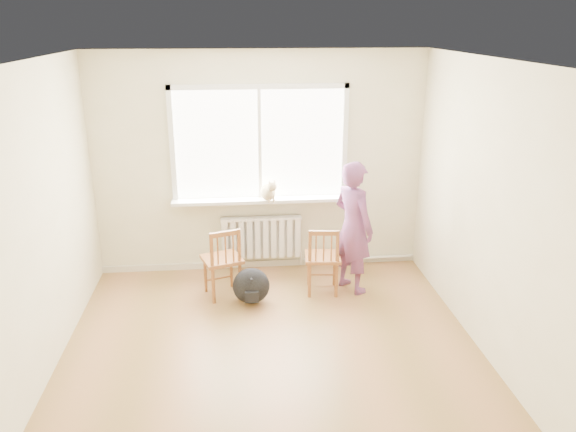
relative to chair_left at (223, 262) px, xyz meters
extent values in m
plane|color=#A16E42|center=(0.47, -1.45, -0.42)|extent=(4.50, 4.50, 0.00)
plane|color=white|center=(0.47, -1.45, 2.28)|extent=(4.50, 4.50, 0.00)
cube|color=beige|center=(0.47, 0.80, 0.93)|extent=(4.00, 0.01, 2.70)
cube|color=white|center=(0.47, 0.78, 1.18)|extent=(2.00, 0.02, 1.30)
cube|color=white|center=(0.47, 0.76, 1.86)|extent=(2.12, 0.05, 0.06)
cube|color=white|center=(-0.56, 0.76, 1.18)|extent=(0.06, 0.05, 1.42)
cube|color=white|center=(1.50, 0.76, 1.18)|extent=(0.06, 0.05, 1.42)
cube|color=white|center=(0.47, 0.76, 1.18)|extent=(0.04, 0.05, 1.30)
cube|color=white|center=(0.47, 0.69, 0.51)|extent=(2.15, 0.22, 0.04)
cube|color=white|center=(0.47, 0.75, 0.00)|extent=(1.00, 0.02, 0.55)
cube|color=white|center=(0.47, 0.70, 0.00)|extent=(1.00, 0.10, 0.51)
cube|color=white|center=(0.47, 0.70, 0.26)|extent=(1.00, 0.12, 0.03)
cylinder|color=silver|center=(1.72, 0.74, -0.34)|extent=(1.40, 0.04, 0.04)
cube|color=beige|center=(0.47, 0.79, -0.38)|extent=(4.00, 0.03, 0.08)
cube|color=#9B622D|center=(-0.01, 0.04, 0.02)|extent=(0.52, 0.51, 0.04)
cylinder|color=#9B622D|center=(0.08, 0.24, -0.20)|extent=(0.04, 0.04, 0.45)
cylinder|color=#9B622D|center=(-0.22, 0.14, -0.20)|extent=(0.04, 0.04, 0.45)
cylinder|color=#9B622D|center=(0.19, -0.06, -0.20)|extent=(0.04, 0.04, 0.45)
cylinder|color=#9B622D|center=(-0.11, -0.16, -0.20)|extent=(0.04, 0.04, 0.45)
cylinder|color=#9B622D|center=(0.19, -0.06, 0.00)|extent=(0.04, 0.04, 0.84)
cylinder|color=#9B622D|center=(-0.11, -0.16, 0.00)|extent=(0.04, 0.04, 0.84)
cube|color=#9B622D|center=(0.04, -0.11, 0.39)|extent=(0.33, 0.14, 0.05)
cylinder|color=#9B622D|center=(0.12, -0.08, 0.21)|extent=(0.02, 0.02, 0.34)
cylinder|color=#9B622D|center=(0.04, -0.11, 0.21)|extent=(0.02, 0.02, 0.34)
cylinder|color=#9B622D|center=(-0.05, -0.13, 0.21)|extent=(0.02, 0.02, 0.34)
cube|color=#9B622D|center=(1.14, 0.03, 0.01)|extent=(0.44, 0.42, 0.04)
cylinder|color=#9B622D|center=(1.31, 0.17, -0.21)|extent=(0.03, 0.03, 0.43)
cylinder|color=#9B622D|center=(1.00, 0.20, -0.21)|extent=(0.03, 0.03, 0.43)
cylinder|color=#9B622D|center=(1.27, -0.14, -0.21)|extent=(0.03, 0.03, 0.43)
cylinder|color=#9B622D|center=(0.97, -0.11, -0.21)|extent=(0.03, 0.03, 0.43)
cylinder|color=#9B622D|center=(1.27, -0.14, -0.02)|extent=(0.04, 0.04, 0.81)
cylinder|color=#9B622D|center=(0.97, -0.11, -0.02)|extent=(0.04, 0.04, 0.81)
cube|color=#9B622D|center=(1.12, -0.12, 0.36)|extent=(0.33, 0.07, 0.05)
cylinder|color=#9B622D|center=(1.21, -0.13, 0.19)|extent=(0.02, 0.02, 0.33)
cylinder|color=#9B622D|center=(1.12, -0.12, 0.19)|extent=(0.02, 0.02, 0.33)
cylinder|color=#9B622D|center=(1.04, -0.11, 0.19)|extent=(0.02, 0.02, 0.33)
imported|color=#CD4477|center=(1.49, 0.06, 0.35)|extent=(0.61, 0.67, 1.55)
ellipsoid|color=#CBBB8A|center=(0.55, 0.62, 0.63)|extent=(0.26, 0.32, 0.20)
sphere|color=#CBBB8A|center=(0.60, 0.50, 0.73)|extent=(0.11, 0.11, 0.11)
cone|color=#CBBB8A|center=(0.57, 0.49, 0.78)|extent=(0.04, 0.04, 0.05)
cone|color=#CBBB8A|center=(0.62, 0.51, 0.78)|extent=(0.04, 0.04, 0.05)
cylinder|color=#CBBB8A|center=(0.51, 0.76, 0.57)|extent=(0.08, 0.18, 0.02)
cylinder|color=#CBBB8A|center=(0.56, 0.52, 0.58)|extent=(0.02, 0.02, 0.10)
cylinder|color=#CBBB8A|center=(0.61, 0.54, 0.58)|extent=(0.02, 0.02, 0.10)
ellipsoid|color=black|center=(0.30, -0.18, -0.22)|extent=(0.43, 0.34, 0.41)
camera|label=1|loc=(0.17, -5.83, 2.59)|focal=35.00mm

